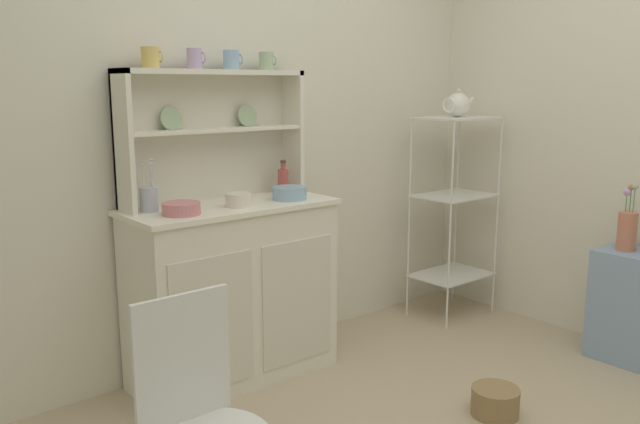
# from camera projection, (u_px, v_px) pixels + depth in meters

# --- Properties ---
(wall_back) EXTENTS (3.84, 0.05, 2.50)m
(wall_back) POSITION_uv_depth(u_px,v_px,m) (248.00, 122.00, 3.39)
(wall_back) COLOR silver
(wall_back) RESTS_ON ground
(hutch_cabinet) EXTENTS (1.02, 0.45, 0.88)m
(hutch_cabinet) POSITION_uv_depth(u_px,v_px,m) (233.00, 290.00, 3.18)
(hutch_cabinet) COLOR silver
(hutch_cabinet) RESTS_ON ground
(hutch_shelf_unit) EXTENTS (0.95, 0.18, 0.63)m
(hutch_shelf_unit) POSITION_uv_depth(u_px,v_px,m) (211.00, 124.00, 3.15)
(hutch_shelf_unit) COLOR silver
(hutch_shelf_unit) RESTS_ON hutch_cabinet
(bakers_rack) EXTENTS (0.47, 0.34, 1.25)m
(bakers_rack) POSITION_uv_depth(u_px,v_px,m) (454.00, 195.00, 4.01)
(bakers_rack) COLOR silver
(bakers_rack) RESTS_ON ground
(wire_chair) EXTENTS (0.36, 0.36, 0.85)m
(wire_chair) POSITION_uv_depth(u_px,v_px,m) (198.00, 412.00, 1.86)
(wire_chair) COLOR white
(wire_chair) RESTS_ON ground
(floor_basket) EXTENTS (0.21, 0.21, 0.12)m
(floor_basket) POSITION_uv_depth(u_px,v_px,m) (495.00, 401.00, 2.87)
(floor_basket) COLOR #93754C
(floor_basket) RESTS_ON ground
(cup_gold_0) EXTENTS (0.09, 0.08, 0.09)m
(cup_gold_0) POSITION_uv_depth(u_px,v_px,m) (151.00, 58.00, 2.86)
(cup_gold_0) COLOR #DBB760
(cup_gold_0) RESTS_ON hutch_shelf_unit
(cup_lilac_1) EXTENTS (0.08, 0.07, 0.09)m
(cup_lilac_1) POSITION_uv_depth(u_px,v_px,m) (195.00, 59.00, 3.00)
(cup_lilac_1) COLOR #B79ECC
(cup_lilac_1) RESTS_ON hutch_shelf_unit
(cup_sky_2) EXTENTS (0.09, 0.08, 0.09)m
(cup_sky_2) POSITION_uv_depth(u_px,v_px,m) (232.00, 60.00, 3.12)
(cup_sky_2) COLOR #8EB2D1
(cup_sky_2) RESTS_ON hutch_shelf_unit
(cup_sage_3) EXTENTS (0.09, 0.07, 0.09)m
(cup_sage_3) POSITION_uv_depth(u_px,v_px,m) (266.00, 61.00, 3.25)
(cup_sage_3) COLOR #9EB78E
(cup_sage_3) RESTS_ON hutch_shelf_unit
(bowl_mixing_large) EXTENTS (0.17, 0.17, 0.05)m
(bowl_mixing_large) POSITION_uv_depth(u_px,v_px,m) (181.00, 208.00, 2.85)
(bowl_mixing_large) COLOR #D17A84
(bowl_mixing_large) RESTS_ON hutch_cabinet
(bowl_floral_medium) EXTENTS (0.12, 0.12, 0.06)m
(bowl_floral_medium) POSITION_uv_depth(u_px,v_px,m) (239.00, 200.00, 3.03)
(bowl_floral_medium) COLOR silver
(bowl_floral_medium) RESTS_ON hutch_cabinet
(bowl_cream_small) EXTENTS (0.17, 0.17, 0.06)m
(bowl_cream_small) POSITION_uv_depth(u_px,v_px,m) (290.00, 193.00, 3.22)
(bowl_cream_small) COLOR #8EB2D1
(bowl_cream_small) RESTS_ON hutch_cabinet
(jam_bottle) EXTENTS (0.06, 0.06, 0.17)m
(jam_bottle) POSITION_uv_depth(u_px,v_px,m) (283.00, 180.00, 3.38)
(jam_bottle) COLOR #B74C47
(jam_bottle) RESTS_ON hutch_cabinet
(utensil_jar) EXTENTS (0.08, 0.08, 0.24)m
(utensil_jar) POSITION_uv_depth(u_px,v_px,m) (149.00, 199.00, 2.91)
(utensil_jar) COLOR #B2B7C6
(utensil_jar) RESTS_ON hutch_cabinet
(porcelain_teapot) EXTENTS (0.24, 0.14, 0.17)m
(porcelain_teapot) POSITION_uv_depth(u_px,v_px,m) (458.00, 105.00, 3.90)
(porcelain_teapot) COLOR white
(porcelain_teapot) RESTS_ON bakers_rack
(flower_vase) EXTENTS (0.10, 0.10, 0.35)m
(flower_vase) POSITION_uv_depth(u_px,v_px,m) (627.00, 229.00, 3.37)
(flower_vase) COLOR #C67556
(flower_vase) RESTS_ON side_shelf_blue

